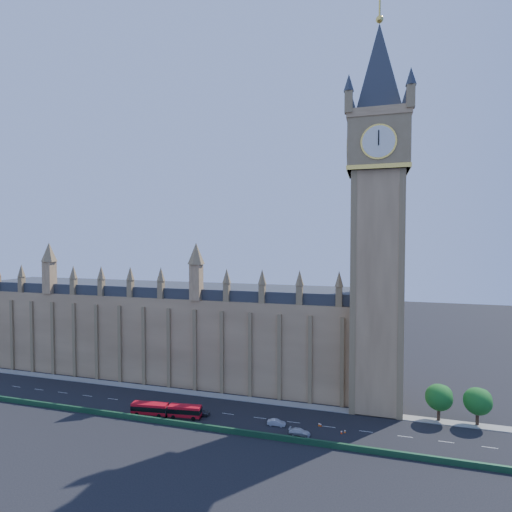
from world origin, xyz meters
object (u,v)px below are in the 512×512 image
(red_bus, at_px, (166,410))
(car_silver, at_px, (276,423))
(car_grey, at_px, (200,412))
(car_white, at_px, (300,432))

(red_bus, distance_m, car_silver, 26.27)
(car_grey, height_order, car_silver, car_grey)
(car_grey, relative_size, car_silver, 1.11)
(red_bus, relative_size, car_silver, 4.19)
(car_silver, xyz_separation_m, car_white, (5.74, -2.84, -0.01))
(red_bus, xyz_separation_m, car_silver, (26.12, 2.66, -0.84))
(red_bus, height_order, car_white, red_bus)
(red_bus, bearing_deg, car_silver, -0.98)
(car_white, bearing_deg, car_grey, 85.38)
(red_bus, distance_m, car_white, 31.87)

